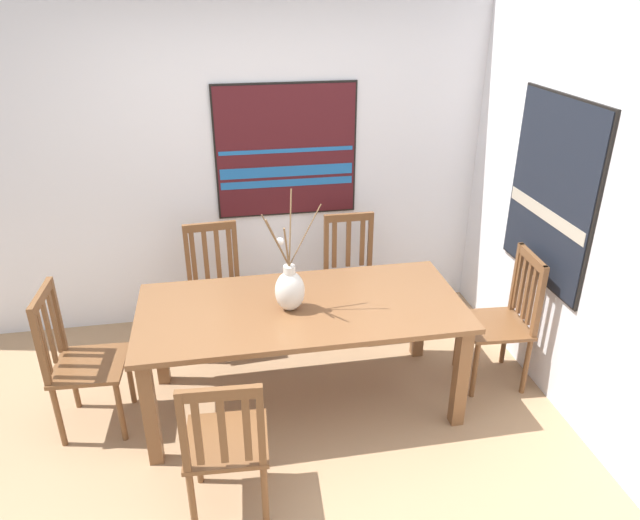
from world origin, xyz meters
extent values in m
cube|color=#A37F5B|center=(0.00, 0.00, -0.01)|extent=(6.40, 6.40, 0.03)
cube|color=silver|center=(0.00, 1.86, 1.35)|extent=(6.40, 0.12, 2.70)
cube|color=silver|center=(1.86, 0.00, 1.35)|extent=(0.12, 6.40, 2.70)
cube|color=brown|center=(0.15, 0.54, 0.73)|extent=(2.03, 0.94, 0.03)
cube|color=brown|center=(-0.79, 0.15, 0.35)|extent=(0.08, 0.08, 0.71)
cube|color=brown|center=(1.09, 0.15, 0.35)|extent=(0.08, 0.08, 0.71)
cube|color=brown|center=(-0.79, 0.93, 0.35)|extent=(0.08, 0.08, 0.71)
cube|color=brown|center=(1.09, 0.93, 0.35)|extent=(0.08, 0.08, 0.71)
ellipsoid|color=silver|center=(0.07, 0.51, 0.87)|extent=(0.18, 0.16, 0.26)
cylinder|color=silver|center=(0.07, 0.51, 1.02)|extent=(0.07, 0.07, 0.05)
cylinder|color=brown|center=(0.00, 0.51, 1.21)|extent=(0.16, 0.01, 0.34)
cylinder|color=brown|center=(0.05, 0.44, 1.19)|extent=(0.05, 0.14, 0.30)
cylinder|color=brown|center=(0.09, 0.55, 1.27)|extent=(0.04, 0.10, 0.45)
cylinder|color=brown|center=(0.01, 0.47, 1.21)|extent=(0.14, 0.08, 0.34)
cylinder|color=brown|center=(0.17, 0.50, 1.23)|extent=(0.20, 0.02, 0.39)
sphere|color=white|center=(0.02, 0.51, 1.20)|extent=(0.05, 0.05, 0.05)
cube|color=brown|center=(-0.38, 1.31, 0.45)|extent=(0.45, 0.45, 0.03)
cylinder|color=brown|center=(-0.19, 1.14, 0.22)|extent=(0.04, 0.04, 0.43)
cylinder|color=brown|center=(-0.55, 1.12, 0.22)|extent=(0.04, 0.04, 0.43)
cylinder|color=brown|center=(-0.21, 1.50, 0.22)|extent=(0.04, 0.04, 0.43)
cylinder|color=brown|center=(-0.57, 1.47, 0.22)|extent=(0.04, 0.04, 0.43)
cube|color=brown|center=(-0.22, 1.51, 0.71)|extent=(0.04, 0.04, 0.50)
cube|color=brown|center=(-0.57, 1.48, 0.71)|extent=(0.04, 0.04, 0.50)
cube|color=brown|center=(-0.39, 1.50, 0.93)|extent=(0.38, 0.06, 0.06)
cube|color=brown|center=(-0.26, 1.51, 0.69)|extent=(0.04, 0.02, 0.41)
cube|color=brown|center=(-0.35, 1.50, 0.69)|extent=(0.04, 0.02, 0.41)
cube|color=brown|center=(-0.44, 1.49, 0.69)|extent=(0.04, 0.02, 0.41)
cube|color=brown|center=(-0.53, 1.49, 0.69)|extent=(0.04, 0.02, 0.41)
cube|color=brown|center=(0.68, 1.35, 0.45)|extent=(0.42, 0.42, 0.03)
cylinder|color=brown|center=(0.86, 1.17, 0.22)|extent=(0.04, 0.04, 0.43)
cylinder|color=brown|center=(0.50, 1.17, 0.22)|extent=(0.04, 0.04, 0.43)
cylinder|color=brown|center=(0.86, 1.53, 0.22)|extent=(0.04, 0.04, 0.43)
cylinder|color=brown|center=(0.50, 1.53, 0.22)|extent=(0.04, 0.04, 0.43)
cube|color=brown|center=(0.86, 1.54, 0.70)|extent=(0.04, 0.04, 0.49)
cube|color=brown|center=(0.50, 1.54, 0.70)|extent=(0.04, 0.04, 0.49)
cube|color=brown|center=(0.68, 1.54, 0.91)|extent=(0.38, 0.03, 0.06)
cube|color=brown|center=(0.79, 1.54, 0.69)|extent=(0.04, 0.02, 0.40)
cube|color=brown|center=(0.68, 1.54, 0.69)|extent=(0.04, 0.02, 0.40)
cube|color=brown|center=(0.57, 1.54, 0.69)|extent=(0.04, 0.02, 0.40)
cube|color=brown|center=(-1.17, 0.56, 0.45)|extent=(0.44, 0.44, 0.03)
cylinder|color=brown|center=(-0.98, 0.73, 0.22)|extent=(0.04, 0.04, 0.43)
cylinder|color=brown|center=(-0.99, 0.37, 0.22)|extent=(0.04, 0.04, 0.43)
cylinder|color=brown|center=(-1.34, 0.75, 0.22)|extent=(0.04, 0.04, 0.43)
cylinder|color=brown|center=(-1.35, 0.39, 0.22)|extent=(0.04, 0.04, 0.43)
cube|color=brown|center=(-1.35, 0.75, 0.71)|extent=(0.04, 0.04, 0.51)
cube|color=brown|center=(-1.36, 0.39, 0.71)|extent=(0.04, 0.04, 0.51)
cube|color=brown|center=(-1.36, 0.57, 0.94)|extent=(0.05, 0.38, 0.06)
cube|color=brown|center=(-1.35, 0.68, 0.70)|extent=(0.02, 0.04, 0.42)
cube|color=brown|center=(-1.36, 0.57, 0.70)|extent=(0.02, 0.04, 0.42)
cube|color=brown|center=(-1.36, 0.46, 0.70)|extent=(0.02, 0.04, 0.42)
cube|color=brown|center=(-0.36, -0.25, 0.45)|extent=(0.44, 0.44, 0.03)
cylinder|color=brown|center=(-0.53, -0.06, 0.22)|extent=(0.04, 0.04, 0.43)
cylinder|color=brown|center=(-0.17, -0.08, 0.22)|extent=(0.04, 0.04, 0.43)
cylinder|color=brown|center=(-0.55, -0.42, 0.22)|extent=(0.04, 0.04, 0.43)
cylinder|color=brown|center=(-0.19, -0.44, 0.22)|extent=(0.04, 0.04, 0.43)
cube|color=brown|center=(-0.55, -0.43, 0.69)|extent=(0.04, 0.04, 0.46)
cube|color=brown|center=(-0.19, -0.45, 0.69)|extent=(0.04, 0.04, 0.46)
cube|color=brown|center=(-0.37, -0.44, 0.89)|extent=(0.38, 0.05, 0.06)
cube|color=brown|center=(-0.49, -0.43, 0.68)|extent=(0.04, 0.02, 0.37)
cube|color=brown|center=(-0.37, -0.44, 0.68)|extent=(0.04, 0.02, 0.37)
cube|color=brown|center=(-0.26, -0.44, 0.68)|extent=(0.04, 0.02, 0.37)
cube|color=brown|center=(1.49, 0.55, 0.45)|extent=(0.45, 0.45, 0.03)
cylinder|color=brown|center=(1.30, 0.38, 0.22)|extent=(0.04, 0.04, 0.43)
cylinder|color=brown|center=(1.32, 0.74, 0.22)|extent=(0.04, 0.04, 0.43)
cylinder|color=brown|center=(1.66, 0.36, 0.22)|extent=(0.04, 0.04, 0.43)
cylinder|color=brown|center=(1.68, 0.72, 0.22)|extent=(0.04, 0.04, 0.43)
cube|color=brown|center=(1.67, 0.36, 0.71)|extent=(0.04, 0.04, 0.51)
cube|color=brown|center=(1.69, 0.72, 0.71)|extent=(0.04, 0.04, 0.51)
cube|color=brown|center=(1.68, 0.54, 0.94)|extent=(0.06, 0.38, 0.06)
cube|color=brown|center=(1.67, 0.39, 0.70)|extent=(0.02, 0.04, 0.42)
cube|color=brown|center=(1.67, 0.46, 0.70)|extent=(0.02, 0.04, 0.42)
cube|color=brown|center=(1.68, 0.54, 0.70)|extent=(0.02, 0.04, 0.42)
cube|color=brown|center=(1.68, 0.61, 0.70)|extent=(0.02, 0.04, 0.42)
cube|color=brown|center=(1.69, 0.69, 0.70)|extent=(0.02, 0.04, 0.42)
cube|color=black|center=(0.23, 1.80, 1.39)|extent=(1.10, 0.04, 1.03)
cube|color=#471419|center=(0.23, 1.78, 1.39)|extent=(1.07, 0.01, 1.00)
cube|color=#1E60A8|center=(0.23, 1.77, 1.15)|extent=(1.04, 0.00, 0.06)
cube|color=#1E60A8|center=(0.23, 1.77, 1.40)|extent=(1.04, 0.00, 0.03)
cube|color=#1E60A8|center=(0.23, 1.77, 1.24)|extent=(1.04, 0.00, 0.08)
cube|color=black|center=(1.80, 0.63, 1.36)|extent=(0.04, 0.95, 1.22)
cube|color=black|center=(1.78, 0.63, 1.36)|extent=(0.01, 0.92, 1.19)
cube|color=#B2A893|center=(1.77, 0.63, 1.21)|extent=(0.00, 0.89, 0.09)
camera|label=1|loc=(-0.30, -2.59, 2.57)|focal=32.72mm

